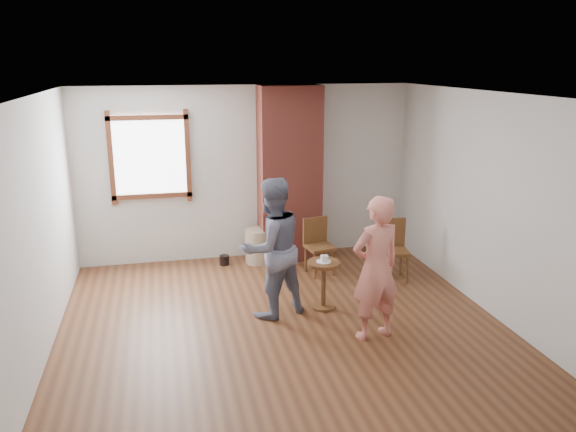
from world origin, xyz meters
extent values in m
plane|color=brown|center=(0.00, 0.00, 0.00)|extent=(5.50, 5.50, 0.00)
cube|color=silver|center=(0.00, 2.75, 1.30)|extent=(5.00, 0.04, 2.60)
cube|color=silver|center=(-2.50, 0.00, 1.30)|extent=(0.04, 5.50, 2.60)
cube|color=silver|center=(2.50, 0.00, 1.30)|extent=(0.04, 5.50, 2.60)
cube|color=white|center=(0.00, 0.00, 2.60)|extent=(5.00, 5.50, 0.04)
cube|color=brown|center=(-1.40, 2.71, 1.60)|extent=(1.14, 0.06, 1.34)
cube|color=white|center=(-1.40, 2.73, 1.60)|extent=(1.00, 0.02, 1.20)
cube|color=#AA493C|center=(0.60, 2.50, 1.30)|extent=(0.90, 0.50, 2.60)
cylinder|color=tan|center=(0.10, 2.40, 0.26)|extent=(0.53, 0.53, 0.52)
cylinder|color=black|center=(-0.42, 2.40, 0.07)|extent=(0.18, 0.18, 0.14)
cube|color=brown|center=(0.87, 1.74, 0.40)|extent=(0.43, 0.43, 0.04)
cylinder|color=brown|center=(0.74, 1.56, 0.20)|extent=(0.04, 0.04, 0.40)
cylinder|color=brown|center=(1.04, 1.61, 0.20)|extent=(0.04, 0.04, 0.40)
cylinder|color=brown|center=(0.69, 1.86, 0.20)|extent=(0.04, 0.04, 0.40)
cylinder|color=brown|center=(0.99, 1.91, 0.20)|extent=(0.04, 0.04, 0.40)
cube|color=brown|center=(0.84, 1.90, 0.59)|extent=(0.37, 0.10, 0.40)
cube|color=brown|center=(1.77, 1.28, 0.42)|extent=(0.45, 0.45, 0.05)
cylinder|color=brown|center=(1.59, 1.15, 0.21)|extent=(0.04, 0.04, 0.42)
cylinder|color=brown|center=(1.90, 1.09, 0.21)|extent=(0.04, 0.04, 0.42)
cylinder|color=brown|center=(1.64, 1.46, 0.21)|extent=(0.04, 0.04, 0.42)
cylinder|color=brown|center=(1.96, 1.41, 0.21)|extent=(0.04, 0.04, 0.42)
cube|color=brown|center=(1.80, 1.45, 0.63)|extent=(0.39, 0.10, 0.42)
cylinder|color=brown|center=(0.59, 0.62, 0.58)|extent=(0.40, 0.40, 0.04)
cylinder|color=brown|center=(0.59, 0.62, 0.29)|extent=(0.06, 0.06, 0.54)
cylinder|color=brown|center=(0.59, 0.62, 0.01)|extent=(0.28, 0.28, 0.03)
cylinder|color=white|center=(0.59, 0.62, 0.60)|extent=(0.18, 0.18, 0.01)
cube|color=white|center=(0.60, 0.62, 0.64)|extent=(0.08, 0.07, 0.06)
imported|color=#131534|center=(-0.05, 0.60, 0.83)|extent=(0.98, 0.88, 1.67)
imported|color=#EA8475|center=(0.91, -0.21, 0.80)|extent=(0.65, 0.50, 1.60)
camera|label=1|loc=(-1.25, -5.47, 2.94)|focal=35.00mm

